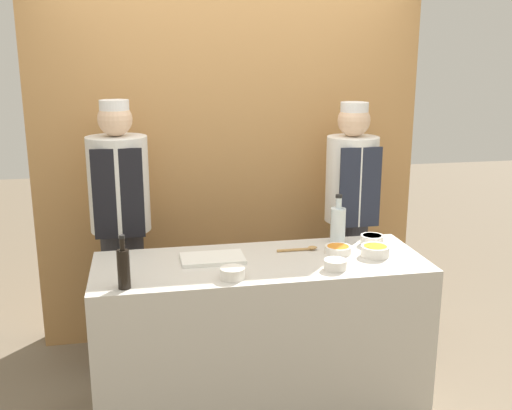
{
  "coord_description": "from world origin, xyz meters",
  "views": [
    {
      "loc": [
        -0.61,
        -2.99,
        1.99
      ],
      "look_at": [
        0.0,
        0.13,
        1.17
      ],
      "focal_mm": 42.0,
      "sensor_mm": 36.0,
      "label": 1
    }
  ],
  "objects_px": {
    "sauce_bowl_white": "(335,264)",
    "bottle_clear": "(338,224)",
    "sauce_bowl_yellow": "(375,250)",
    "sauce_bowl_orange": "(338,249)",
    "cutting_board": "(213,258)",
    "bottle_soy": "(124,268)",
    "sauce_bowl_green": "(372,239)",
    "sauce_bowl_red": "(232,272)",
    "chef_left": "(121,228)",
    "wooden_spoon": "(302,249)",
    "chef_right": "(350,217)"
  },
  "relations": [
    {
      "from": "sauce_bowl_green",
      "to": "sauce_bowl_red",
      "type": "distance_m",
      "value": 0.96
    },
    {
      "from": "bottle_soy",
      "to": "sauce_bowl_green",
      "type": "bearing_deg",
      "value": 15.89
    },
    {
      "from": "sauce_bowl_white",
      "to": "cutting_board",
      "type": "xyz_separation_m",
      "value": [
        -0.61,
        0.26,
        -0.02
      ]
    },
    {
      "from": "bottle_clear",
      "to": "chef_right",
      "type": "bearing_deg",
      "value": 61.99
    },
    {
      "from": "sauce_bowl_green",
      "to": "wooden_spoon",
      "type": "xyz_separation_m",
      "value": [
        -0.43,
        -0.03,
        -0.02
      ]
    },
    {
      "from": "cutting_board",
      "to": "sauce_bowl_white",
      "type": "bearing_deg",
      "value": -23.25
    },
    {
      "from": "sauce_bowl_yellow",
      "to": "chef_right",
      "type": "bearing_deg",
      "value": 81.09
    },
    {
      "from": "sauce_bowl_yellow",
      "to": "sauce_bowl_white",
      "type": "relative_size",
      "value": 1.31
    },
    {
      "from": "sauce_bowl_orange",
      "to": "bottle_clear",
      "type": "distance_m",
      "value": 0.2
    },
    {
      "from": "sauce_bowl_red",
      "to": "cutting_board",
      "type": "relative_size",
      "value": 0.36
    },
    {
      "from": "bottle_soy",
      "to": "wooden_spoon",
      "type": "bearing_deg",
      "value": 20.84
    },
    {
      "from": "sauce_bowl_white",
      "to": "chef_left",
      "type": "xyz_separation_m",
      "value": [
        -1.11,
        0.87,
        0.0
      ]
    },
    {
      "from": "wooden_spoon",
      "to": "cutting_board",
      "type": "bearing_deg",
      "value": -173.51
    },
    {
      "from": "sauce_bowl_green",
      "to": "bottle_soy",
      "type": "distance_m",
      "value": 1.47
    },
    {
      "from": "chef_right",
      "to": "wooden_spoon",
      "type": "bearing_deg",
      "value": -131.28
    },
    {
      "from": "sauce_bowl_green",
      "to": "chef_left",
      "type": "xyz_separation_m",
      "value": [
        -1.45,
        0.52,
        0.0
      ]
    },
    {
      "from": "sauce_bowl_yellow",
      "to": "cutting_board",
      "type": "bearing_deg",
      "value": 173.24
    },
    {
      "from": "sauce_bowl_orange",
      "to": "chef_left",
      "type": "xyz_separation_m",
      "value": [
        -1.2,
        0.63,
        0.01
      ]
    },
    {
      "from": "chef_left",
      "to": "cutting_board",
      "type": "bearing_deg",
      "value": -50.84
    },
    {
      "from": "sauce_bowl_white",
      "to": "chef_right",
      "type": "height_order",
      "value": "chef_right"
    },
    {
      "from": "bottle_soy",
      "to": "bottle_clear",
      "type": "relative_size",
      "value": 0.9
    },
    {
      "from": "sauce_bowl_orange",
      "to": "sauce_bowl_yellow",
      "type": "bearing_deg",
      "value": -24.77
    },
    {
      "from": "sauce_bowl_green",
      "to": "wooden_spoon",
      "type": "relative_size",
      "value": 0.57
    },
    {
      "from": "bottle_clear",
      "to": "chef_left",
      "type": "distance_m",
      "value": 1.34
    },
    {
      "from": "wooden_spoon",
      "to": "sauce_bowl_orange",
      "type": "bearing_deg",
      "value": -23.04
    },
    {
      "from": "cutting_board",
      "to": "chef_left",
      "type": "distance_m",
      "value": 0.79
    },
    {
      "from": "cutting_board",
      "to": "sauce_bowl_green",
      "type": "bearing_deg",
      "value": 5.26
    },
    {
      "from": "sauce_bowl_yellow",
      "to": "cutting_board",
      "type": "height_order",
      "value": "sauce_bowl_yellow"
    },
    {
      "from": "sauce_bowl_red",
      "to": "cutting_board",
      "type": "distance_m",
      "value": 0.3
    },
    {
      "from": "bottle_soy",
      "to": "chef_left",
      "type": "height_order",
      "value": "chef_left"
    },
    {
      "from": "sauce_bowl_green",
      "to": "sauce_bowl_white",
      "type": "relative_size",
      "value": 1.12
    },
    {
      "from": "sauce_bowl_yellow",
      "to": "wooden_spoon",
      "type": "relative_size",
      "value": 0.67
    },
    {
      "from": "bottle_soy",
      "to": "sauce_bowl_orange",
      "type": "bearing_deg",
      "value": 14.14
    },
    {
      "from": "sauce_bowl_green",
      "to": "cutting_board",
      "type": "relative_size",
      "value": 0.39
    },
    {
      "from": "wooden_spoon",
      "to": "bottle_clear",
      "type": "bearing_deg",
      "value": 21.5
    },
    {
      "from": "sauce_bowl_green",
      "to": "sauce_bowl_orange",
      "type": "distance_m",
      "value": 0.27
    },
    {
      "from": "bottle_clear",
      "to": "cutting_board",
      "type": "bearing_deg",
      "value": -168.55
    },
    {
      "from": "sauce_bowl_orange",
      "to": "sauce_bowl_red",
      "type": "bearing_deg",
      "value": -157.3
    },
    {
      "from": "bottle_clear",
      "to": "sauce_bowl_orange",
      "type": "bearing_deg",
      "value": -107.46
    },
    {
      "from": "sauce_bowl_yellow",
      "to": "sauce_bowl_orange",
      "type": "xyz_separation_m",
      "value": [
        -0.19,
        0.09,
        -0.01
      ]
    },
    {
      "from": "sauce_bowl_orange",
      "to": "cutting_board",
      "type": "height_order",
      "value": "sauce_bowl_orange"
    },
    {
      "from": "sauce_bowl_red",
      "to": "sauce_bowl_white",
      "type": "height_order",
      "value": "sauce_bowl_red"
    },
    {
      "from": "sauce_bowl_green",
      "to": "chef_right",
      "type": "xyz_separation_m",
      "value": [
        0.05,
        0.52,
        -0.01
      ]
    },
    {
      "from": "sauce_bowl_red",
      "to": "wooden_spoon",
      "type": "xyz_separation_m",
      "value": [
        0.45,
        0.35,
        -0.02
      ]
    },
    {
      "from": "cutting_board",
      "to": "chef_right",
      "type": "distance_m",
      "value": 1.17
    },
    {
      "from": "sauce_bowl_white",
      "to": "cutting_board",
      "type": "distance_m",
      "value": 0.66
    },
    {
      "from": "sauce_bowl_red",
      "to": "bottle_soy",
      "type": "xyz_separation_m",
      "value": [
        -0.53,
        -0.03,
        0.07
      ]
    },
    {
      "from": "sauce_bowl_white",
      "to": "bottle_clear",
      "type": "bearing_deg",
      "value": 70.04
    },
    {
      "from": "sauce_bowl_white",
      "to": "bottle_clear",
      "type": "relative_size",
      "value": 0.41
    },
    {
      "from": "cutting_board",
      "to": "chef_right",
      "type": "relative_size",
      "value": 0.2
    }
  ]
}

